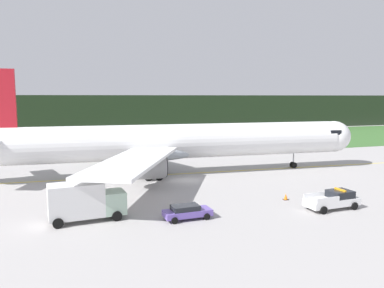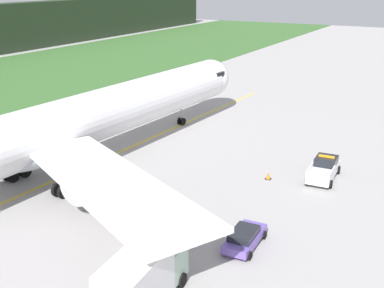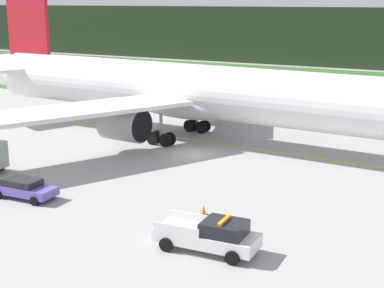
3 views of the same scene
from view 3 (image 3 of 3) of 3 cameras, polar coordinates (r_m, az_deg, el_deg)
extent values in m
plane|color=#A19D9C|center=(48.98, 0.09, -1.00)|extent=(320.00, 320.00, 0.00)
cube|color=#38642D|center=(88.20, 13.35, 5.48)|extent=(320.00, 46.65, 0.04)
cube|color=#23321F|center=(115.56, 17.33, 10.06)|extent=(288.00, 5.37, 11.43)
cube|color=yellow|center=(52.87, 1.98, 0.14)|extent=(79.62, 5.07, 0.01)
cylinder|color=white|center=(51.92, 2.03, 5.18)|extent=(50.04, 7.83, 4.86)
ellipsoid|color=white|center=(68.72, -17.60, 7.06)|extent=(7.98, 4.10, 3.64)
ellipsoid|color=#B4BEC8|center=(53.41, -0.32, 3.99)|extent=(12.72, 5.84, 2.67)
cube|color=white|center=(64.87, 1.62, 6.46)|extent=(12.17, 20.91, 0.35)
cylinder|color=#9E9E9E|center=(60.60, 1.60, 4.45)|extent=(3.90, 3.18, 2.96)
cylinder|color=black|center=(59.68, 3.19, 4.28)|extent=(0.28, 2.73, 2.73)
cube|color=white|center=(47.28, -11.98, 3.23)|extent=(14.12, 20.58, 0.35)
cylinder|color=#9E9E9E|center=(49.02, -6.78, 2.01)|extent=(3.90, 3.18, 2.96)
cylinder|color=black|center=(47.88, -4.98, 1.77)|extent=(0.28, 2.73, 2.73)
cube|color=#B41924|center=(65.94, -16.06, 11.24)|extent=(5.86, 0.79, 8.73)
cube|color=white|center=(68.92, -14.04, 7.73)|extent=(4.49, 6.82, 0.28)
cube|color=white|center=(64.47, -18.28, 7.02)|extent=(5.09, 6.93, 0.28)
cylinder|color=gray|center=(56.87, 0.52, 2.95)|extent=(0.28, 0.28, 2.28)
cylinder|color=black|center=(56.46, 0.94, 1.68)|extent=(1.22, 0.37, 1.20)
cylinder|color=black|center=(57.05, 1.30, 1.81)|extent=(1.22, 0.37, 1.20)
cylinder|color=black|center=(57.17, -0.27, 1.84)|extent=(1.22, 0.37, 1.20)
cylinder|color=black|center=(57.75, 0.10, 1.97)|extent=(1.22, 0.37, 1.20)
cylinder|color=gray|center=(51.68, -3.11, 1.78)|extent=(0.28, 0.28, 2.28)
cylinder|color=black|center=(51.84, -2.24, 0.53)|extent=(1.22, 0.37, 1.20)
cylinder|color=black|center=(51.27, -2.67, 0.37)|extent=(1.22, 0.37, 1.20)
cylinder|color=black|center=(52.61, -3.50, 0.72)|extent=(1.22, 0.37, 1.20)
cylinder|color=black|center=(52.05, -3.95, 0.56)|extent=(1.22, 0.37, 1.20)
cube|color=white|center=(30.42, 1.48, -9.30)|extent=(5.59, 2.31, 0.70)
cube|color=black|center=(29.80, 3.25, -8.38)|extent=(2.29, 1.98, 0.70)
cube|color=white|center=(31.52, 0.00, -7.30)|extent=(2.64, 0.23, 0.45)
cube|color=white|center=(29.91, -1.61, -8.53)|extent=(2.64, 0.23, 0.45)
cube|color=orange|center=(29.63, 3.26, -7.61)|extent=(0.27, 1.44, 0.16)
cylinder|color=black|center=(30.82, 5.49, -9.76)|extent=(0.77, 0.28, 0.76)
cylinder|color=black|center=(29.05, 4.06, -11.29)|extent=(0.77, 0.28, 0.76)
cylinder|color=black|center=(32.15, -0.84, -8.64)|extent=(0.77, 0.28, 0.76)
cylinder|color=black|center=(30.46, -2.60, -10.00)|extent=(0.77, 0.28, 0.76)
cylinder|color=black|center=(46.67, -18.63, -1.97)|extent=(0.92, 0.33, 0.90)
cube|color=#664FAC|center=(39.73, -16.33, -4.40)|extent=(4.42, 1.96, 0.55)
cube|color=black|center=(39.72, -16.61, -3.66)|extent=(2.50, 1.67, 0.45)
cylinder|color=black|center=(39.50, -13.77, -4.75)|extent=(0.61, 0.21, 0.60)
cylinder|color=black|center=(38.21, -15.49, -5.52)|extent=(0.61, 0.21, 0.60)
cylinder|color=black|center=(41.43, -17.05, -4.08)|extent=(0.61, 0.21, 0.60)
cube|color=black|center=(35.30, 1.15, -7.13)|extent=(0.53, 0.53, 0.03)
cone|color=orange|center=(35.18, 1.15, -6.63)|extent=(0.41, 0.41, 0.64)
camera|label=1|loc=(37.31, -69.22, 2.14)|focal=35.31mm
camera|label=2|loc=(57.00, -47.85, 14.42)|focal=46.18mm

